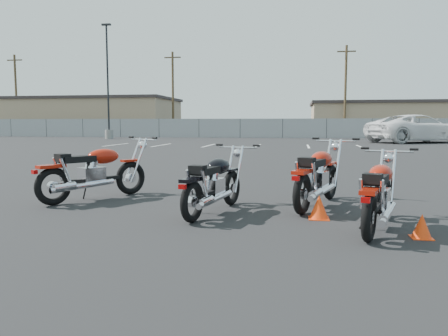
% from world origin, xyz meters
% --- Properties ---
extents(ground, '(120.00, 120.00, 0.00)m').
position_xyz_m(ground, '(0.00, 0.00, 0.00)').
color(ground, black).
rests_on(ground, ground).
extents(motorcycle_front_red, '(1.60, 2.10, 1.10)m').
position_xyz_m(motorcycle_front_red, '(-2.21, 1.01, 0.50)').
color(motorcycle_front_red, black).
rests_on(motorcycle_front_red, ground).
extents(motorcycle_second_black, '(0.93, 2.04, 1.00)m').
position_xyz_m(motorcycle_second_black, '(0.11, 0.20, 0.46)').
color(motorcycle_second_black, black).
rests_on(motorcycle_second_black, ground).
extents(motorcycle_third_red, '(1.19, 2.21, 1.10)m').
position_xyz_m(motorcycle_third_red, '(1.69, 1.00, 0.50)').
color(motorcycle_third_red, black).
rests_on(motorcycle_third_red, ground).
extents(motorcycle_rear_red, '(1.04, 2.03, 1.00)m').
position_xyz_m(motorcycle_rear_red, '(2.38, -0.44, 0.46)').
color(motorcycle_rear_red, black).
rests_on(motorcycle_rear_red, ground).
extents(training_cone_near, '(0.29, 0.29, 0.34)m').
position_xyz_m(training_cone_near, '(1.66, 0.06, 0.17)').
color(training_cone_near, '#FF3F0D').
rests_on(training_cone_near, ground).
extents(training_cone_far, '(0.24, 0.24, 0.29)m').
position_xyz_m(training_cone_far, '(2.82, -0.81, 0.14)').
color(training_cone_far, '#FF3F0D').
rests_on(training_cone_far, ground).
extents(light_pole_west, '(0.80, 0.70, 9.80)m').
position_xyz_m(light_pole_west, '(-14.84, 29.76, 2.52)').
color(light_pole_west, gray).
rests_on(light_pole_west, ground).
extents(chainlink_fence, '(80.06, 0.06, 1.80)m').
position_xyz_m(chainlink_fence, '(-0.00, 35.00, 0.90)').
color(chainlink_fence, gray).
rests_on(chainlink_fence, ground).
extents(tan_building_west, '(18.40, 10.40, 4.30)m').
position_xyz_m(tan_building_west, '(-22.00, 42.00, 2.16)').
color(tan_building_west, '#988062').
rests_on(tan_building_west, ground).
extents(tan_building_east, '(14.40, 9.40, 3.70)m').
position_xyz_m(tan_building_east, '(10.00, 44.00, 1.86)').
color(tan_building_east, '#988062').
rests_on(tan_building_east, ground).
extents(utility_pole_a, '(1.80, 0.24, 9.00)m').
position_xyz_m(utility_pole_a, '(-30.00, 39.00, 4.69)').
color(utility_pole_a, '#3F301D').
rests_on(utility_pole_a, ground).
extents(utility_pole_b, '(1.80, 0.24, 9.00)m').
position_xyz_m(utility_pole_b, '(-12.00, 40.00, 4.69)').
color(utility_pole_b, '#3F301D').
rests_on(utility_pole_b, ground).
extents(utility_pole_c, '(1.80, 0.24, 9.00)m').
position_xyz_m(utility_pole_c, '(6.00, 39.00, 4.69)').
color(utility_pole_c, '#3F301D').
rests_on(utility_pole_c, ground).
extents(parking_line_stripes, '(15.12, 4.00, 0.01)m').
position_xyz_m(parking_line_stripes, '(-2.50, 20.00, 0.00)').
color(parking_line_stripes, silver).
rests_on(parking_line_stripes, ground).
extents(white_van, '(6.55, 8.79, 3.11)m').
position_xyz_m(white_van, '(9.66, 26.43, 1.55)').
color(white_van, white).
rests_on(white_van, ground).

